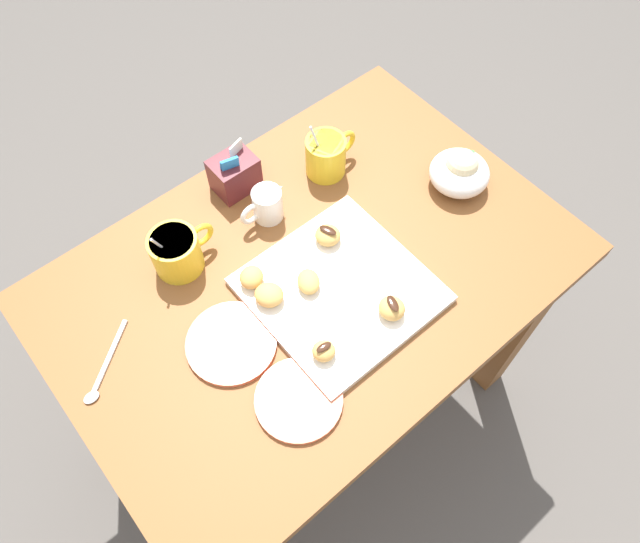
# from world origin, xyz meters

# --- Properties ---
(ground_plane) EXTENTS (8.00, 8.00, 0.00)m
(ground_plane) POSITION_xyz_m (0.00, 0.00, 0.00)
(ground_plane) COLOR #514C47
(dining_table) EXTENTS (0.99, 0.68, 0.72)m
(dining_table) POSITION_xyz_m (0.00, 0.00, 0.57)
(dining_table) COLOR brown
(dining_table) RESTS_ON ground_plane
(pastry_plate_square) EXTENTS (0.31, 0.31, 0.02)m
(pastry_plate_square) POSITION_xyz_m (0.01, -0.07, 0.73)
(pastry_plate_square) COLOR white
(pastry_plate_square) RESTS_ON dining_table
(coffee_mug_yellow_left) EXTENTS (0.13, 0.09, 0.13)m
(coffee_mug_yellow_left) POSITION_xyz_m (-0.18, 0.17, 0.77)
(coffee_mug_yellow_left) COLOR yellow
(coffee_mug_yellow_left) RESTS_ON dining_table
(coffee_mug_yellow_right) EXTENTS (0.12, 0.08, 0.13)m
(coffee_mug_yellow_right) POSITION_xyz_m (0.19, 0.17, 0.77)
(coffee_mug_yellow_right) COLOR yellow
(coffee_mug_yellow_right) RESTS_ON dining_table
(cream_pitcher_white) EXTENTS (0.10, 0.06, 0.07)m
(cream_pitcher_white) POSITION_xyz_m (0.02, 0.16, 0.76)
(cream_pitcher_white) COLOR white
(cream_pitcher_white) RESTS_ON dining_table
(sugar_caddy) EXTENTS (0.09, 0.07, 0.11)m
(sugar_caddy) POSITION_xyz_m (0.01, 0.26, 0.76)
(sugar_caddy) COLOR #561E23
(sugar_caddy) RESTS_ON dining_table
(ice_cream_bowl) EXTENTS (0.12, 0.12, 0.09)m
(ice_cream_bowl) POSITION_xyz_m (0.37, -0.03, 0.76)
(ice_cream_bowl) COLOR white
(ice_cream_bowl) RESTS_ON dining_table
(saucer_coral_left) EXTENTS (0.16, 0.16, 0.01)m
(saucer_coral_left) POSITION_xyz_m (-0.21, -0.03, 0.73)
(saucer_coral_left) COLOR #E5704C
(saucer_coral_left) RESTS_ON dining_table
(saucer_coral_right) EXTENTS (0.15, 0.15, 0.01)m
(saucer_coral_right) POSITION_xyz_m (-0.18, -0.19, 0.73)
(saucer_coral_right) COLOR #E5704C
(saucer_coral_right) RESTS_ON dining_table
(loose_spoon_near_saucer) EXTENTS (0.14, 0.10, 0.01)m
(loose_spoon_near_saucer) POSITION_xyz_m (-0.41, 0.07, 0.72)
(loose_spoon_near_saucer) COLOR silver
(loose_spoon_near_saucer) RESTS_ON dining_table
(beignet_0) EXTENTS (0.07, 0.07, 0.03)m
(beignet_0) POSITION_xyz_m (-0.10, -0.01, 0.75)
(beignet_0) COLOR #DBA351
(beignet_0) RESTS_ON pastry_plate_square
(beignet_1) EXTENTS (0.06, 0.07, 0.03)m
(beignet_1) POSITION_xyz_m (-0.03, -0.03, 0.75)
(beignet_1) COLOR #DBA351
(beignet_1) RESTS_ON pastry_plate_square
(beignet_2) EXTENTS (0.06, 0.06, 0.03)m
(beignet_2) POSITION_xyz_m (0.05, -0.17, 0.75)
(beignet_2) COLOR #DBA351
(beignet_2) RESTS_ON pastry_plate_square
(chocolate_drizzle_2) EXTENTS (0.03, 0.04, 0.00)m
(chocolate_drizzle_2) POSITION_xyz_m (0.05, -0.17, 0.77)
(chocolate_drizzle_2) COLOR #381E11
(chocolate_drizzle_2) RESTS_ON beignet_2
(beignet_3) EXTENTS (0.07, 0.07, 0.03)m
(beignet_3) POSITION_xyz_m (0.06, 0.03, 0.75)
(beignet_3) COLOR #DBA351
(beignet_3) RESTS_ON pastry_plate_square
(chocolate_drizzle_3) EXTENTS (0.03, 0.04, 0.00)m
(chocolate_drizzle_3) POSITION_xyz_m (0.06, 0.03, 0.77)
(chocolate_drizzle_3) COLOR #381E11
(chocolate_drizzle_3) RESTS_ON beignet_3
(beignet_4) EXTENTS (0.07, 0.06, 0.03)m
(beignet_4) POSITION_xyz_m (-0.10, 0.05, 0.75)
(beignet_4) COLOR #DBA351
(beignet_4) RESTS_ON pastry_plate_square
(beignet_5) EXTENTS (0.06, 0.06, 0.03)m
(beignet_5) POSITION_xyz_m (-0.10, -0.15, 0.75)
(beignet_5) COLOR #DBA351
(beignet_5) RESTS_ON pastry_plate_square
(chocolate_drizzle_5) EXTENTS (0.03, 0.02, 0.00)m
(chocolate_drizzle_5) POSITION_xyz_m (-0.10, -0.15, 0.77)
(chocolate_drizzle_5) COLOR #381E11
(chocolate_drizzle_5) RESTS_ON beignet_5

